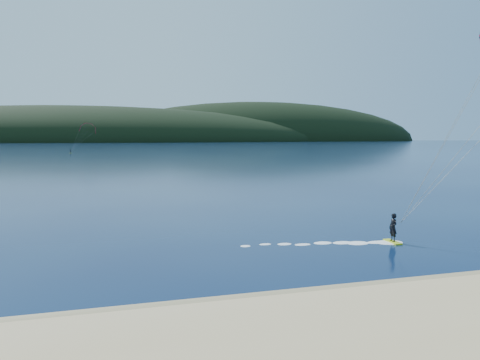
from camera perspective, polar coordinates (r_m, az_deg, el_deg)
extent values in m
plane|color=#071334|center=(16.41, 4.45, -21.21)|extent=(1800.00, 1800.00, 0.00)
cube|color=olive|center=(20.31, -0.10, -15.63)|extent=(220.00, 2.50, 0.10)
ellipsoid|color=black|center=(735.15, -19.33, 4.59)|extent=(840.00, 280.00, 110.00)
ellipsoid|color=black|center=(817.94, 3.16, 4.95)|extent=(600.00, 240.00, 140.00)
cube|color=#BCD118|center=(33.47, 18.81, -7.44)|extent=(0.53, 1.61, 0.09)
imported|color=black|center=(33.26, 18.87, -5.72)|extent=(0.48, 0.73, 1.97)
cylinder|color=gray|center=(31.96, 27.25, 4.88)|extent=(0.02, 0.02, 14.42)
cube|color=#BCD118|center=(220.61, -20.71, 3.22)|extent=(1.25, 1.37, 0.08)
imported|color=black|center=(220.58, -20.71, 3.45)|extent=(1.04, 1.07, 1.73)
cylinder|color=gray|center=(216.55, -19.73, 4.72)|extent=(0.02, 0.02, 13.60)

